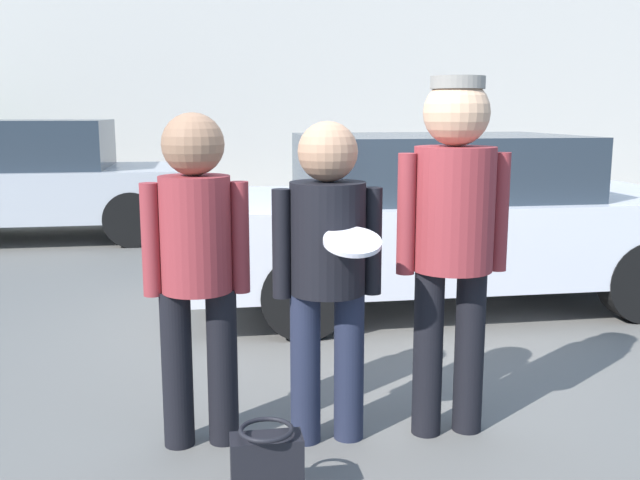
{
  "coord_description": "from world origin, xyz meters",
  "views": [
    {
      "loc": [
        -0.83,
        -3.49,
        1.63
      ],
      "look_at": [
        -0.25,
        0.06,
        0.98
      ],
      "focal_mm": 40.0,
      "sensor_mm": 36.0,
      "label": 1
    }
  ],
  "objects": [
    {
      "name": "person_left",
      "position": [
        -0.87,
        -0.1,
        0.96
      ],
      "size": [
        0.51,
        0.34,
        1.63
      ],
      "color": "black",
      "rests_on": "ground"
    },
    {
      "name": "storefront_building",
      "position": [
        0.0,
        10.16,
        2.26
      ],
      "size": [
        24.0,
        0.22,
        4.46
      ],
      "color": "silver",
      "rests_on": "ground"
    },
    {
      "name": "person_middle_with_frisbee",
      "position": [
        -0.24,
        -0.17,
        0.94
      ],
      "size": [
        0.54,
        0.57,
        1.59
      ],
      "color": "#1E2338",
      "rests_on": "ground"
    },
    {
      "name": "ground_plane",
      "position": [
        0.0,
        0.0,
        0.0
      ],
      "size": [
        56.0,
        56.0,
        0.0
      ],
      "primitive_type": "plane",
      "color": "#66635E"
    },
    {
      "name": "handbag",
      "position": [
        -0.6,
        -0.73,
        0.17
      ],
      "size": [
        0.3,
        0.23,
        0.35
      ],
      "color": "black",
      "rests_on": "ground"
    },
    {
      "name": "person_right",
      "position": [
        0.38,
        -0.18,
        1.1
      ],
      "size": [
        0.57,
        0.4,
        1.8
      ],
      "color": "black",
      "rests_on": "ground"
    },
    {
      "name": "parked_car_near",
      "position": [
        1.19,
        2.33,
        0.73
      ],
      "size": [
        4.32,
        1.91,
        1.44
      ],
      "color": "silver",
      "rests_on": "ground"
    },
    {
      "name": "parked_car_far",
      "position": [
        -3.21,
        6.19,
        0.77
      ],
      "size": [
        4.77,
        1.9,
        1.52
      ],
      "color": "#B7BABF",
      "rests_on": "ground"
    }
  ]
}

